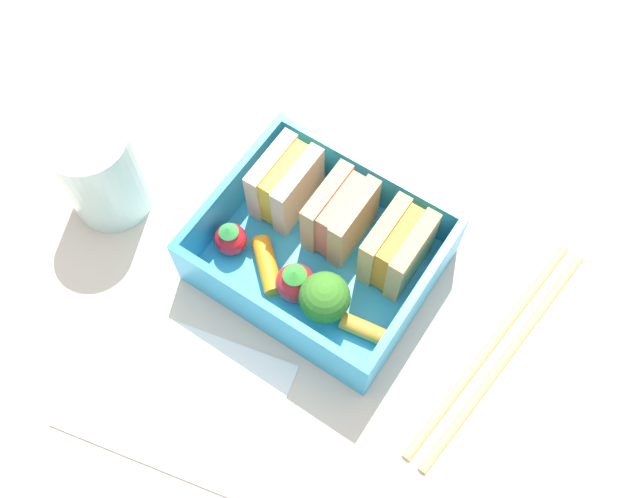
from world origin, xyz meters
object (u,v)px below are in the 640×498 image
at_px(carrot_stick_far_left, 267,265).
at_px(carrot_stick_left, 367,330).
at_px(chopstick_pair, 499,351).
at_px(broccoli_floret, 325,298).
at_px(drinking_glass, 101,172).
at_px(sandwich_center_left, 340,215).
at_px(sandwich_left, 285,183).
at_px(sandwich_center, 397,248).
at_px(folded_napkin, 176,395).
at_px(strawberry_far_left, 296,283).
at_px(strawberry_left, 230,239).

bearing_deg(carrot_stick_far_left, carrot_stick_left, -1.21).
bearing_deg(carrot_stick_left, chopstick_pair, 27.48).
relative_size(carrot_stick_left, chopstick_pair, 0.19).
bearing_deg(broccoli_floret, drinking_glass, -177.06).
bearing_deg(carrot_stick_far_left, sandwich_center_left, 64.27).
bearing_deg(drinking_glass, sandwich_left, 30.40).
bearing_deg(sandwich_center, folded_napkin, -114.74).
height_order(strawberry_far_left, folded_napkin, strawberry_far_left).
relative_size(sandwich_left, carrot_stick_left, 1.38).
bearing_deg(strawberry_left, carrot_stick_far_left, -1.07).
height_order(sandwich_center, strawberry_far_left, sandwich_center).
bearing_deg(sandwich_center_left, strawberry_left, -137.35).
relative_size(sandwich_left, strawberry_far_left, 1.54).
relative_size(sandwich_center_left, broccoli_floret, 1.23).
xyz_separation_m(carrot_stick_far_left, drinking_glass, (-0.14, -0.01, 0.02)).
relative_size(broccoli_floret, folded_napkin, 0.29).
bearing_deg(carrot_stick_far_left, strawberry_left, 178.93).
bearing_deg(sandwich_center, sandwich_left, 180.00).
distance_m(drinking_glass, folded_napkin, 0.17).
xyz_separation_m(strawberry_far_left, drinking_glass, (-0.17, -0.01, 0.01)).
xyz_separation_m(strawberry_far_left, chopstick_pair, (0.15, 0.05, -0.02)).
height_order(sandwich_center_left, carrot_stick_far_left, sandwich_center_left).
bearing_deg(chopstick_pair, carrot_stick_far_left, -166.20).
xyz_separation_m(carrot_stick_left, drinking_glass, (-0.23, -0.01, 0.02)).
bearing_deg(sandwich_center, drinking_glass, -162.10).
bearing_deg(drinking_glass, chopstick_pair, 10.16).
distance_m(strawberry_left, carrot_stick_left, 0.12).
distance_m(carrot_stick_far_left, drinking_glass, 0.14).
xyz_separation_m(broccoli_floret, drinking_glass, (-0.19, -0.01, 0.01)).
relative_size(sandwich_left, strawberry_left, 1.75).
bearing_deg(carrot_stick_left, sandwich_center, 101.61).
xyz_separation_m(sandwich_left, broccoli_floret, (0.07, -0.06, -0.00)).
height_order(carrot_stick_far_left, folded_napkin, carrot_stick_far_left).
bearing_deg(folded_napkin, broccoli_floret, 63.10).
relative_size(sandwich_center_left, sandwich_center, 1.00).
height_order(strawberry_far_left, drinking_glass, drinking_glass).
height_order(strawberry_left, broccoli_floret, broccoli_floret).
relative_size(sandwich_center_left, folded_napkin, 0.36).
height_order(carrot_stick_far_left, carrot_stick_left, carrot_stick_far_left).
bearing_deg(sandwich_center_left, carrot_stick_left, -43.77).
relative_size(sandwich_center, drinking_glass, 0.63).
bearing_deg(sandwich_center, carrot_stick_left, -78.39).
bearing_deg(folded_napkin, sandwich_center, 65.26).
bearing_deg(chopstick_pair, sandwich_left, 175.97).
relative_size(strawberry_left, folded_napkin, 0.21).
distance_m(sandwich_center_left, folded_napkin, 0.17).
distance_m(strawberry_left, carrot_stick_far_left, 0.03).
distance_m(strawberry_far_left, folded_napkin, 0.12).
relative_size(broccoli_floret, drinking_glass, 0.51).
distance_m(chopstick_pair, drinking_glass, 0.32).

